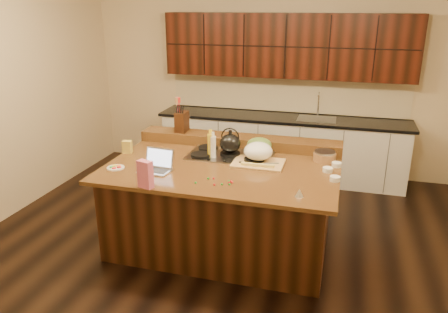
# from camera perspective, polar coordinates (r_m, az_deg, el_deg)

# --- Properties ---
(room) EXTENTS (5.52, 5.02, 2.72)m
(room) POSITION_cam_1_polar(r_m,az_deg,el_deg) (4.44, -0.18, 4.06)
(room) COLOR black
(room) RESTS_ON ground
(island) EXTENTS (2.40, 1.60, 0.92)m
(island) POSITION_cam_1_polar(r_m,az_deg,el_deg) (4.75, -0.16, -6.30)
(island) COLOR black
(island) RESTS_ON ground
(back_ledge) EXTENTS (2.40, 0.30, 0.12)m
(back_ledge) POSITION_cam_1_polar(r_m,az_deg,el_deg) (5.19, 1.95, 2.07)
(back_ledge) COLOR black
(back_ledge) RESTS_ON island
(cooktop) EXTENTS (0.92, 0.52, 0.05)m
(cooktop) POSITION_cam_1_polar(r_m,az_deg,el_deg) (4.84, 0.80, 0.22)
(cooktop) COLOR gray
(cooktop) RESTS_ON island
(back_counter) EXTENTS (3.70, 0.66, 2.40)m
(back_counter) POSITION_cam_1_polar(r_m,az_deg,el_deg) (6.59, 7.72, 5.65)
(back_counter) COLOR silver
(back_counter) RESTS_ON ground
(kettle) EXTENTS (0.24, 0.24, 0.21)m
(kettle) POSITION_cam_1_polar(r_m,az_deg,el_deg) (4.80, 0.81, 1.73)
(kettle) COLOR black
(kettle) RESTS_ON cooktop
(green_bowl) EXTENTS (0.36, 0.36, 0.15)m
(green_bowl) POSITION_cam_1_polar(r_m,az_deg,el_deg) (4.86, 4.63, 1.56)
(green_bowl) COLOR #587C31
(green_bowl) RESTS_ON cooktop
(laptop) EXTENTS (0.33, 0.27, 0.21)m
(laptop) POSITION_cam_1_polar(r_m,az_deg,el_deg) (4.47, -8.75, -1.07)
(laptop) COLOR #B7B7BC
(laptop) RESTS_ON island
(oil_bottle) EXTENTS (0.07, 0.07, 0.27)m
(oil_bottle) POSITION_cam_1_polar(r_m,az_deg,el_deg) (4.75, -1.76, 1.38)
(oil_bottle) COLOR gold
(oil_bottle) RESTS_ON island
(vinegar_bottle) EXTENTS (0.07, 0.07, 0.25)m
(vinegar_bottle) POSITION_cam_1_polar(r_m,az_deg,el_deg) (4.74, -1.43, 1.19)
(vinegar_bottle) COLOR silver
(vinegar_bottle) RESTS_ON island
(wooden_tray) EXTENTS (0.53, 0.43, 0.22)m
(wooden_tray) POSITION_cam_1_polar(r_m,az_deg,el_deg) (4.63, 4.48, 0.33)
(wooden_tray) COLOR tan
(wooden_tray) RESTS_ON island
(ramekin_a) EXTENTS (0.10, 0.10, 0.04)m
(ramekin_a) POSITION_cam_1_polar(r_m,az_deg,el_deg) (4.51, 13.39, -1.68)
(ramekin_a) COLOR white
(ramekin_a) RESTS_ON island
(ramekin_b) EXTENTS (0.12, 0.12, 0.04)m
(ramekin_b) POSITION_cam_1_polar(r_m,az_deg,el_deg) (4.30, 14.30, -2.82)
(ramekin_b) COLOR white
(ramekin_b) RESTS_ON island
(ramekin_c) EXTENTS (0.10, 0.10, 0.04)m
(ramekin_c) POSITION_cam_1_polar(r_m,az_deg,el_deg) (4.67, 14.50, -1.03)
(ramekin_c) COLOR white
(ramekin_c) RESTS_ON island
(strainer_bowl) EXTENTS (0.31, 0.31, 0.09)m
(strainer_bowl) POSITION_cam_1_polar(r_m,az_deg,el_deg) (4.81, 13.00, -0.04)
(strainer_bowl) COLOR #996B3F
(strainer_bowl) RESTS_ON island
(kitchen_timer) EXTENTS (0.10, 0.10, 0.07)m
(kitchen_timer) POSITION_cam_1_polar(r_m,az_deg,el_deg) (3.89, 9.79, -4.69)
(kitchen_timer) COLOR silver
(kitchen_timer) RESTS_ON island
(pink_bag) EXTENTS (0.15, 0.11, 0.26)m
(pink_bag) POSITION_cam_1_polar(r_m,az_deg,el_deg) (4.04, -10.24, -2.30)
(pink_bag) COLOR #DE688C
(pink_bag) RESTS_ON island
(candy_plate) EXTENTS (0.23, 0.23, 0.01)m
(candy_plate) POSITION_cam_1_polar(r_m,az_deg,el_deg) (4.62, -13.97, -1.43)
(candy_plate) COLOR white
(candy_plate) RESTS_ON island
(package_box) EXTENTS (0.11, 0.08, 0.14)m
(package_box) POSITION_cam_1_polar(r_m,az_deg,el_deg) (5.05, -12.52, 1.23)
(package_box) COLOR gold
(package_box) RESTS_ON island
(utensil_crock) EXTENTS (0.16, 0.16, 0.14)m
(utensil_crock) POSITION_cam_1_polar(r_m,az_deg,el_deg) (5.38, -5.88, 4.03)
(utensil_crock) COLOR white
(utensil_crock) RESTS_ON back_ledge
(knife_block) EXTENTS (0.12, 0.20, 0.24)m
(knife_block) POSITION_cam_1_polar(r_m,az_deg,el_deg) (5.35, -5.53, 4.55)
(knife_block) COLOR black
(knife_block) RESTS_ON back_ledge
(gumdrop_0) EXTENTS (0.02, 0.02, 0.02)m
(gumdrop_0) POSITION_cam_1_polar(r_m,az_deg,el_deg) (4.07, -1.27, -3.69)
(gumdrop_0) COLOR red
(gumdrop_0) RESTS_ON island
(gumdrop_1) EXTENTS (0.02, 0.02, 0.02)m
(gumdrop_1) POSITION_cam_1_polar(r_m,az_deg,el_deg) (4.12, -3.73, -3.43)
(gumdrop_1) COLOR #198C26
(gumdrop_1) RESTS_ON island
(gumdrop_2) EXTENTS (0.02, 0.02, 0.02)m
(gumdrop_2) POSITION_cam_1_polar(r_m,az_deg,el_deg) (4.11, 0.66, -3.42)
(gumdrop_2) COLOR red
(gumdrop_2) RESTS_ON island
(gumdrop_3) EXTENTS (0.02, 0.02, 0.02)m
(gumdrop_3) POSITION_cam_1_polar(r_m,az_deg,el_deg) (4.07, 0.71, -3.65)
(gumdrop_3) COLOR #198C26
(gumdrop_3) RESTS_ON island
(gumdrop_4) EXTENTS (0.02, 0.02, 0.02)m
(gumdrop_4) POSITION_cam_1_polar(r_m,az_deg,el_deg) (4.21, -1.37, -2.87)
(gumdrop_4) COLOR red
(gumdrop_4) RESTS_ON island
(gumdrop_5) EXTENTS (0.02, 0.02, 0.02)m
(gumdrop_5) POSITION_cam_1_polar(r_m,az_deg,el_deg) (4.15, 0.64, -3.22)
(gumdrop_5) COLOR #198C26
(gumdrop_5) RESTS_ON island
(gumdrop_6) EXTENTS (0.02, 0.02, 0.02)m
(gumdrop_6) POSITION_cam_1_polar(r_m,az_deg,el_deg) (4.14, 0.92, -3.25)
(gumdrop_6) COLOR red
(gumdrop_6) RESTS_ON island
(gumdrop_7) EXTENTS (0.02, 0.02, 0.02)m
(gumdrop_7) POSITION_cam_1_polar(r_m,az_deg,el_deg) (4.07, -0.29, -3.63)
(gumdrop_7) COLOR #198C26
(gumdrop_7) RESTS_ON island
(gumdrop_8) EXTENTS (0.02, 0.02, 0.02)m
(gumdrop_8) POSITION_cam_1_polar(r_m,az_deg,el_deg) (4.11, 1.07, -3.40)
(gumdrop_8) COLOR red
(gumdrop_8) RESTS_ON island
(gumdrop_9) EXTENTS (0.02, 0.02, 0.02)m
(gumdrop_9) POSITION_cam_1_polar(r_m,az_deg,el_deg) (4.21, -2.09, -2.87)
(gumdrop_9) COLOR #198C26
(gumdrop_9) RESTS_ON island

